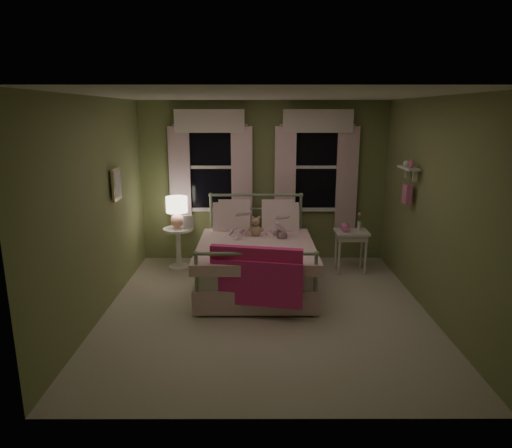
{
  "coord_description": "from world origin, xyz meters",
  "views": [
    {
      "loc": [
        -0.13,
        -5.31,
        2.42
      ],
      "look_at": [
        -0.12,
        0.45,
        1.0
      ],
      "focal_mm": 32.0,
      "sensor_mm": 36.0,
      "label": 1
    }
  ],
  "objects_px": {
    "teddy_bear": "(256,228)",
    "nightstand_right": "(351,237)",
    "child_right": "(275,216)",
    "table_lamp": "(177,209)",
    "child_left": "(237,213)",
    "nightstand_left": "(178,242)",
    "bed": "(256,260)"
  },
  "relations": [
    {
      "from": "nightstand_right",
      "to": "child_right",
      "type": "bearing_deg",
      "value": -170.41
    },
    {
      "from": "child_left",
      "to": "table_lamp",
      "type": "height_order",
      "value": "child_left"
    },
    {
      "from": "bed",
      "to": "nightstand_left",
      "type": "relative_size",
      "value": 3.13
    },
    {
      "from": "child_right",
      "to": "table_lamp",
      "type": "height_order",
      "value": "child_right"
    },
    {
      "from": "child_left",
      "to": "nightstand_left",
      "type": "height_order",
      "value": "child_left"
    },
    {
      "from": "nightstand_left",
      "to": "table_lamp",
      "type": "height_order",
      "value": "table_lamp"
    },
    {
      "from": "bed",
      "to": "nightstand_left",
      "type": "height_order",
      "value": "bed"
    },
    {
      "from": "child_left",
      "to": "nightstand_left",
      "type": "xyz_separation_m",
      "value": [
        -0.94,
        0.37,
        -0.56
      ]
    },
    {
      "from": "bed",
      "to": "table_lamp",
      "type": "xyz_separation_m",
      "value": [
        -1.22,
        0.79,
        0.57
      ]
    },
    {
      "from": "nightstand_left",
      "to": "table_lamp",
      "type": "xyz_separation_m",
      "value": [
        0.0,
        0.0,
        0.54
      ]
    },
    {
      "from": "nightstand_left",
      "to": "bed",
      "type": "bearing_deg",
      "value": -32.88
    },
    {
      "from": "child_left",
      "to": "teddy_bear",
      "type": "height_order",
      "value": "child_left"
    },
    {
      "from": "child_right",
      "to": "nightstand_right",
      "type": "bearing_deg",
      "value": 174.28
    },
    {
      "from": "table_lamp",
      "to": "nightstand_left",
      "type": "bearing_deg",
      "value": 180.0
    },
    {
      "from": "child_right",
      "to": "table_lamp",
      "type": "relative_size",
      "value": 1.44
    },
    {
      "from": "table_lamp",
      "to": "nightstand_right",
      "type": "height_order",
      "value": "table_lamp"
    },
    {
      "from": "nightstand_right",
      "to": "nightstand_left",
      "type": "bearing_deg",
      "value": 176.4
    },
    {
      "from": "child_right",
      "to": "nightstand_right",
      "type": "distance_m",
      "value": 1.26
    },
    {
      "from": "bed",
      "to": "nightstand_left",
      "type": "bearing_deg",
      "value": 147.12
    },
    {
      "from": "teddy_bear",
      "to": "nightstand_left",
      "type": "distance_m",
      "value": 1.38
    },
    {
      "from": "bed",
      "to": "child_left",
      "type": "xyz_separation_m",
      "value": [
        -0.28,
        0.42,
        0.6
      ]
    },
    {
      "from": "bed",
      "to": "teddy_bear",
      "type": "bearing_deg",
      "value": 90.0
    },
    {
      "from": "teddy_bear",
      "to": "nightstand_right",
      "type": "relative_size",
      "value": 0.46
    },
    {
      "from": "child_right",
      "to": "nightstand_right",
      "type": "relative_size",
      "value": 1.11
    },
    {
      "from": "child_left",
      "to": "nightstand_right",
      "type": "height_order",
      "value": "child_left"
    },
    {
      "from": "bed",
      "to": "child_left",
      "type": "bearing_deg",
      "value": 123.6
    },
    {
      "from": "teddy_bear",
      "to": "table_lamp",
      "type": "xyz_separation_m",
      "value": [
        -1.22,
        0.53,
        0.16
      ]
    },
    {
      "from": "bed",
      "to": "teddy_bear",
      "type": "distance_m",
      "value": 0.49
    },
    {
      "from": "child_left",
      "to": "nightstand_right",
      "type": "bearing_deg",
      "value": -177.14
    },
    {
      "from": "child_left",
      "to": "teddy_bear",
      "type": "distance_m",
      "value": 0.37
    },
    {
      "from": "teddy_bear",
      "to": "table_lamp",
      "type": "height_order",
      "value": "table_lamp"
    },
    {
      "from": "child_left",
      "to": "nightstand_left",
      "type": "relative_size",
      "value": 1.27
    }
  ]
}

